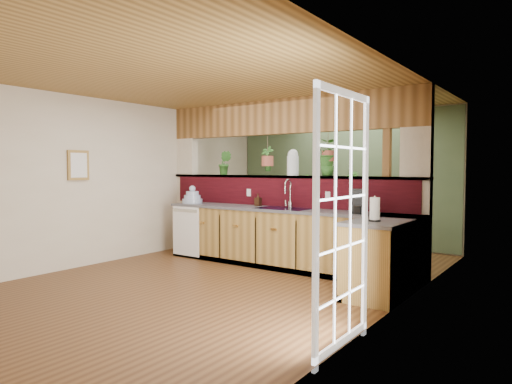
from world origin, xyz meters
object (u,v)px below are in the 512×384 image
Objects in this scene: coffee_maker at (359,202)px; paper_towel at (375,210)px; dish_stack at (192,198)px; soap_dispenser at (258,200)px; faucet at (289,192)px; glass_jar at (293,162)px; shelving_console at (326,219)px.

coffee_maker reaches higher than paper_towel.
coffee_maker is at bearing 0.31° from dish_stack.
coffee_maker is at bearing 123.51° from paper_towel.
coffee_maker is 0.94m from paper_towel.
coffee_maker reaches higher than soap_dispenser.
glass_jar is at bearing 104.67° from faucet.
shelving_console is (1.40, 2.31, -0.49)m from dish_stack.
soap_dispenser is at bearing 8.82° from dish_stack.
soap_dispenser is 1.80m from coffee_maker.
shelving_console is (-1.65, 2.30, -0.55)m from coffee_maker.
shelving_console is at bearing 125.13° from paper_towel.
faucet is 1.85m from dish_stack.
coffee_maker is at bearing -5.69° from soap_dispenser.
dish_stack is 3.05m from coffee_maker.
dish_stack is at bearing -171.18° from soap_dispenser.
paper_towel is 0.71× the size of glass_jar.
soap_dispenser is (1.26, 0.20, 0.00)m from dish_stack.
dish_stack is 1.19× the size of paper_towel.
coffee_maker is at bearing -17.32° from glass_jar.
coffee_maker is at bearing -70.91° from shelving_console.
soap_dispenser is at bearing 156.58° from coffee_maker.
dish_stack reaches higher than soap_dispenser.
glass_jar is at bearing 23.10° from soap_dispenser.
shelving_console is (0.14, 2.12, -0.50)m from soap_dispenser.
coffee_maker is 1.12× the size of paper_towel.
coffee_maker is (1.79, -0.18, 0.05)m from soap_dispenser.
dish_stack is 1.07× the size of coffee_maker.
faucet is 2.25m from shelving_console.
paper_towel is (3.57, -0.76, 0.04)m from dish_stack.
coffee_maker is 2.88m from shelving_console.
shelving_console is at bearing 101.06° from glass_jar.
paper_towel is 3.80m from shelving_console.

